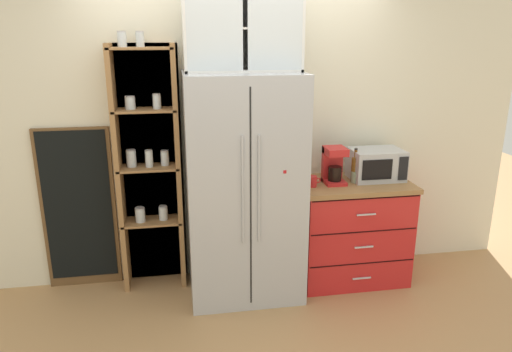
# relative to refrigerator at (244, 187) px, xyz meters

# --- Properties ---
(ground_plane) EXTENTS (10.81, 10.81, 0.00)m
(ground_plane) POSITION_rel_refrigerator_xyz_m (-0.00, -0.00, -0.91)
(ground_plane) COLOR tan
(wall_back_cream) EXTENTS (5.10, 0.10, 2.55)m
(wall_back_cream) POSITION_rel_refrigerator_xyz_m (-0.00, 0.40, 0.36)
(wall_back_cream) COLOR silver
(wall_back_cream) RESTS_ON ground
(refrigerator) EXTENTS (0.91, 0.71, 1.83)m
(refrigerator) POSITION_rel_refrigerator_xyz_m (0.00, 0.00, 0.00)
(refrigerator) COLOR #B7BABF
(refrigerator) RESTS_ON ground
(pantry_shelf_column) EXTENTS (0.56, 0.28, 2.12)m
(pantry_shelf_column) POSITION_rel_refrigerator_xyz_m (-0.75, 0.29, 0.15)
(pantry_shelf_column) COLOR brown
(pantry_shelf_column) RESTS_ON ground
(counter_cabinet) EXTENTS (0.95, 0.62, 0.90)m
(counter_cabinet) POSITION_rel_refrigerator_xyz_m (0.95, 0.05, -0.46)
(counter_cabinet) COLOR red
(counter_cabinet) RESTS_ON ground
(microwave) EXTENTS (0.44, 0.33, 0.26)m
(microwave) POSITION_rel_refrigerator_xyz_m (1.17, 0.10, 0.11)
(microwave) COLOR #B7BABF
(microwave) RESTS_ON counter_cabinet
(coffee_maker) EXTENTS (0.17, 0.20, 0.31)m
(coffee_maker) POSITION_rel_refrigerator_xyz_m (0.77, 0.06, 0.14)
(coffee_maker) COLOR red
(coffee_maker) RESTS_ON counter_cabinet
(mug_red) EXTENTS (0.11, 0.07, 0.09)m
(mug_red) POSITION_rel_refrigerator_xyz_m (0.57, -0.02, 0.03)
(mug_red) COLOR red
(mug_red) RESTS_ON counter_cabinet
(mug_sage) EXTENTS (0.11, 0.07, 0.10)m
(mug_sage) POSITION_rel_refrigerator_xyz_m (0.96, 0.03, 0.03)
(mug_sage) COLOR #8CA37F
(mug_sage) RESTS_ON counter_cabinet
(bottle_amber) EXTENTS (0.06, 0.06, 0.29)m
(bottle_amber) POSITION_rel_refrigerator_xyz_m (0.95, 0.05, 0.11)
(bottle_amber) COLOR brown
(bottle_amber) RESTS_ON counter_cabinet
(upper_cabinet) EXTENTS (0.87, 0.32, 0.62)m
(upper_cabinet) POSITION_rel_refrigerator_xyz_m (-0.00, 0.05, 1.22)
(upper_cabinet) COLOR silver
(upper_cabinet) RESTS_ON refrigerator
(chalkboard_menu) EXTENTS (0.60, 0.04, 1.39)m
(chalkboard_menu) POSITION_rel_refrigerator_xyz_m (-1.35, 0.32, -0.22)
(chalkboard_menu) COLOR brown
(chalkboard_menu) RESTS_ON ground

